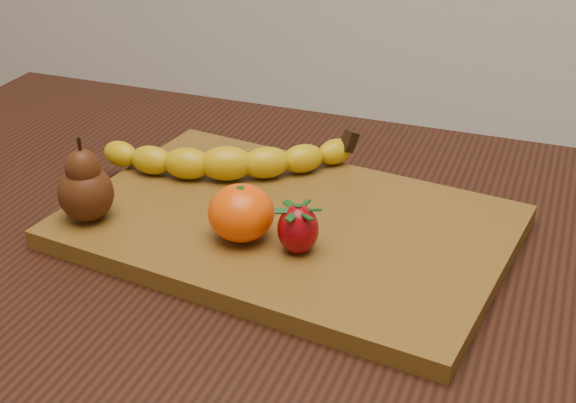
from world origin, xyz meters
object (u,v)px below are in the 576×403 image
at_px(table, 219,300).
at_px(pear, 84,179).
at_px(cutting_board, 288,227).
at_px(mandarin, 241,213).

relative_size(table, pear, 11.15).
bearing_deg(table, cutting_board, 6.42).
relative_size(pear, mandarin, 1.35).
xyz_separation_m(cutting_board, pear, (-0.20, -0.07, 0.05)).
height_order(table, pear, pear).
distance_m(table, cutting_board, 0.13).
relative_size(cutting_board, pear, 5.02).
relative_size(cutting_board, mandarin, 6.77).
bearing_deg(mandarin, table, 138.96).
height_order(pear, mandarin, pear).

